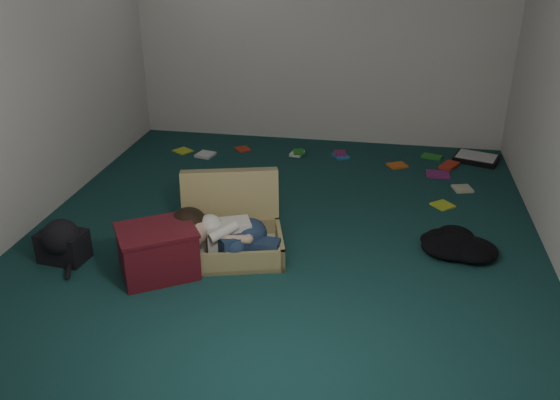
% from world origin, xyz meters
% --- Properties ---
extents(floor, '(4.50, 4.50, 0.00)m').
position_xyz_m(floor, '(0.00, 0.00, 0.00)').
color(floor, '#153D3B').
rests_on(floor, ground).
extents(wall_back, '(4.50, 0.00, 4.50)m').
position_xyz_m(wall_back, '(0.00, 2.25, 1.30)').
color(wall_back, silver).
rests_on(wall_back, ground).
extents(wall_front, '(4.50, 0.00, 4.50)m').
position_xyz_m(wall_front, '(0.00, -2.25, 1.30)').
color(wall_front, silver).
rests_on(wall_front, ground).
extents(wall_left, '(0.00, 4.50, 4.50)m').
position_xyz_m(wall_left, '(-2.00, 0.00, 1.30)').
color(wall_left, silver).
rests_on(wall_left, ground).
extents(suitcase, '(0.91, 0.89, 0.55)m').
position_xyz_m(suitcase, '(-0.35, -0.30, 0.16)').
color(suitcase, tan).
rests_on(suitcase, floor).
extents(person, '(0.83, 0.41, 0.34)m').
position_xyz_m(person, '(-0.35, -0.49, 0.21)').
color(person, silver).
rests_on(person, suitcase).
extents(maroon_bin, '(0.66, 0.62, 0.36)m').
position_xyz_m(maroon_bin, '(-0.75, -0.76, 0.18)').
color(maroon_bin, '#58111B').
rests_on(maroon_bin, floor).
extents(backpack, '(0.45, 0.37, 0.25)m').
position_xyz_m(backpack, '(-1.50, -0.70, 0.12)').
color(backpack, black).
rests_on(backpack, floor).
extents(clothing_pile, '(0.53, 0.46, 0.15)m').
position_xyz_m(clothing_pile, '(1.35, -0.05, 0.07)').
color(clothing_pile, black).
rests_on(clothing_pile, floor).
extents(paper_tray, '(0.50, 0.43, 0.06)m').
position_xyz_m(paper_tray, '(1.70, 1.88, 0.03)').
color(paper_tray, black).
rests_on(paper_tray, floor).
extents(book_scatter, '(3.06, 1.39, 0.02)m').
position_xyz_m(book_scatter, '(0.41, 1.53, 0.01)').
color(book_scatter, '#C7DF27').
rests_on(book_scatter, floor).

